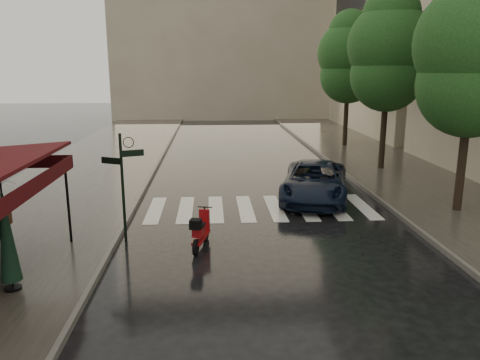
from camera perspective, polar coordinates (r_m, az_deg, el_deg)
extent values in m
plane|color=black|center=(10.95, -10.10, -12.80)|extent=(120.00, 120.00, 0.00)
cube|color=#38332D|center=(23.01, -18.04, 0.84)|extent=(6.00, 60.00, 0.12)
cube|color=#38332D|center=(24.02, 18.44, 1.32)|extent=(5.50, 60.00, 0.12)
cube|color=#595651|center=(22.43, -10.48, 1.01)|extent=(0.12, 60.00, 0.16)
cube|color=#595651|center=(23.12, 12.00, 1.30)|extent=(0.12, 60.00, 0.16)
cube|color=silver|center=(16.59, -10.26, -3.61)|extent=(0.50, 3.20, 0.01)
cube|color=silver|center=(16.50, -6.63, -3.58)|extent=(0.50, 3.20, 0.01)
cube|color=silver|center=(16.48, -2.98, -3.53)|extent=(0.50, 3.20, 0.01)
cube|color=silver|center=(16.52, 0.67, -3.47)|extent=(0.50, 3.20, 0.01)
cube|color=silver|center=(16.63, 4.29, -3.39)|extent=(0.50, 3.20, 0.01)
cube|color=silver|center=(16.80, 7.84, -3.30)|extent=(0.50, 3.20, 0.01)
cube|color=silver|center=(17.04, 11.31, -3.21)|extent=(0.50, 3.20, 0.01)
cube|color=silver|center=(17.34, 14.67, -3.10)|extent=(0.50, 3.20, 0.01)
cube|color=#460A0A|center=(10.30, -25.03, -1.62)|extent=(0.04, 7.00, 0.35)
cylinder|color=black|center=(13.57, -20.24, -2.41)|extent=(0.07, 0.07, 2.35)
cylinder|color=black|center=(13.40, -14.08, -1.04)|extent=(0.08, 0.08, 3.10)
cube|color=black|center=(13.14, -13.04, 3.20)|extent=(0.62, 0.26, 0.18)
cube|color=black|center=(13.28, -15.47, 2.29)|extent=(0.56, 0.29, 0.18)
cube|color=tan|center=(39.13, 20.50, 19.12)|extent=(8.00, 16.00, 18.50)
cube|color=tan|center=(48.08, -1.63, 19.59)|extent=(22.00, 6.00, 20.00)
cylinder|color=black|center=(17.15, 25.59, 3.53)|extent=(0.28, 0.28, 4.26)
sphere|color=#163D17|center=(16.97, 26.29, 10.36)|extent=(3.40, 3.40, 3.40)
sphere|color=#163D17|center=(16.98, 26.75, 14.70)|extent=(3.80, 3.80, 3.80)
sphere|color=#163D17|center=(17.08, 27.20, 18.76)|extent=(2.60, 2.60, 2.60)
cylinder|color=black|center=(23.40, 17.14, 6.82)|extent=(0.28, 0.28, 4.48)
sphere|color=#163D17|center=(23.28, 17.51, 12.10)|extent=(3.40, 3.40, 3.40)
sphere|color=#163D17|center=(23.30, 17.76, 15.44)|extent=(3.80, 3.80, 3.80)
sphere|color=#163D17|center=(23.39, 17.99, 18.57)|extent=(2.60, 2.60, 2.60)
cylinder|color=black|center=(30.08, 12.82, 8.30)|extent=(0.28, 0.28, 4.37)
sphere|color=#163D17|center=(29.98, 13.03, 12.31)|extent=(3.40, 3.40, 3.40)
sphere|color=#163D17|center=(29.99, 13.17, 14.84)|extent=(3.80, 3.80, 3.80)
sphere|color=#163D17|center=(30.06, 13.30, 17.21)|extent=(2.60, 2.60, 2.60)
cube|color=#4A2013|center=(13.28, -26.54, -4.13)|extent=(0.16, 0.34, 0.38)
cylinder|color=black|center=(12.50, -5.41, -8.17)|extent=(0.18, 0.44, 0.43)
cylinder|color=black|center=(13.51, -4.19, -6.46)|extent=(0.18, 0.44, 0.43)
cube|color=maroon|center=(13.00, -4.75, -6.95)|extent=(0.51, 1.19, 0.09)
cube|color=maroon|center=(12.70, -5.03, -6.16)|extent=(0.37, 0.54, 0.25)
cube|color=maroon|center=(13.26, -4.36, -4.98)|extent=(0.30, 0.17, 0.67)
cylinder|color=black|center=(13.22, -4.29, -3.31)|extent=(0.41, 0.12, 0.03)
cube|color=black|center=(12.30, -5.44, -5.37)|extent=(0.34, 0.33, 0.25)
imported|color=black|center=(17.73, 9.09, -0.15)|extent=(3.53, 5.45, 1.40)
cylinder|color=black|center=(11.56, -25.93, -11.76)|extent=(0.37, 0.37, 0.05)
cylinder|color=black|center=(11.14, -26.54, -6.29)|extent=(0.04, 0.04, 2.29)
cone|color=black|center=(11.11, -26.61, -5.73)|extent=(0.45, 0.45, 2.17)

